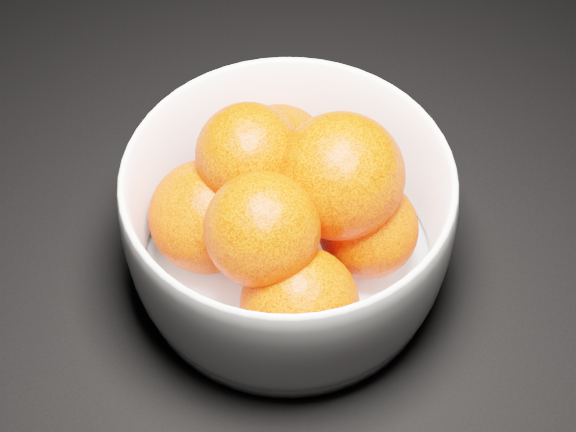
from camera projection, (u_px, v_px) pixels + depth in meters
name	position (u px, v px, depth m)	size (l,w,h in m)	color
ground	(315.00, 9.00, 0.74)	(3.00, 3.00, 0.00)	black
bowl	(288.00, 221.00, 0.53)	(0.21, 0.21, 0.10)	white
orange_pile	(285.00, 208.00, 0.52)	(0.17, 0.19, 0.12)	#F03106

